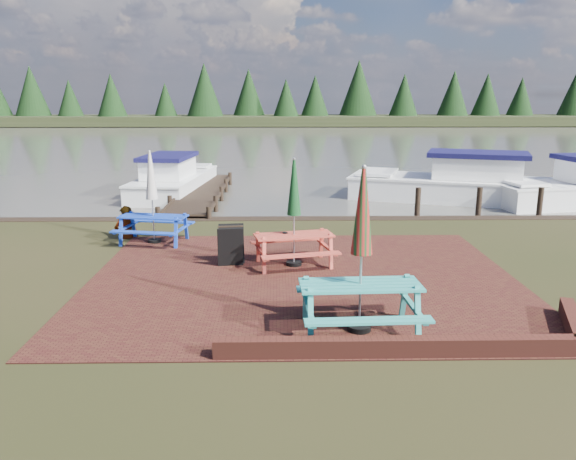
# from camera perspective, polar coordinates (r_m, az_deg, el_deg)

# --- Properties ---
(ground) EXTENTS (120.00, 120.00, 0.00)m
(ground) POSITION_cam_1_polar(r_m,az_deg,el_deg) (10.98, 1.80, -6.75)
(ground) COLOR black
(ground) RESTS_ON ground
(paving) EXTENTS (9.00, 7.50, 0.02)m
(paving) POSITION_cam_1_polar(r_m,az_deg,el_deg) (11.92, 1.56, -5.04)
(paving) COLOR #3D1713
(paving) RESTS_ON ground
(brick_wall) EXTENTS (6.21, 1.79, 0.30)m
(brick_wall) POSITION_cam_1_polar(r_m,az_deg,el_deg) (9.08, 16.49, -10.81)
(brick_wall) COLOR #4C1E16
(brick_wall) RESTS_ON ground
(water) EXTENTS (120.00, 60.00, 0.02)m
(water) POSITION_cam_1_polar(r_m,az_deg,el_deg) (47.44, -0.40, 8.97)
(water) COLOR #4C4A41
(water) RESTS_ON ground
(far_treeline) EXTENTS (120.00, 10.00, 8.10)m
(far_treeline) POSITION_cam_1_polar(r_m,az_deg,el_deg) (76.29, -0.66, 13.18)
(far_treeline) COLOR black
(far_treeline) RESTS_ON ground
(picnic_table_teal) EXTENTS (2.04, 1.83, 2.73)m
(picnic_table_teal) POSITION_cam_1_polar(r_m,az_deg,el_deg) (9.18, 7.39, -4.68)
(picnic_table_teal) COLOR teal
(picnic_table_teal) RESTS_ON ground
(picnic_table_red) EXTENTS (2.06, 1.91, 2.45)m
(picnic_table_red) POSITION_cam_1_polar(r_m,az_deg,el_deg) (12.64, 0.61, 0.06)
(picnic_table_red) COLOR #C34232
(picnic_table_red) RESTS_ON ground
(picnic_table_blue) EXTENTS (2.00, 1.85, 2.41)m
(picnic_table_blue) POSITION_cam_1_polar(r_m,az_deg,el_deg) (15.07, -13.57, 1.83)
(picnic_table_blue) COLOR #183EB6
(picnic_table_blue) RESTS_ON ground
(chalkboard) EXTENTS (0.60, 0.60, 0.93)m
(chalkboard) POSITION_cam_1_polar(r_m,az_deg,el_deg) (12.82, -5.82, -1.55)
(chalkboard) COLOR black
(chalkboard) RESTS_ON ground
(jetty) EXTENTS (1.76, 9.08, 1.00)m
(jetty) POSITION_cam_1_polar(r_m,az_deg,el_deg) (22.07, -8.78, 3.78)
(jetty) COLOR black
(jetty) RESTS_ON ground
(boat_jetty) EXTENTS (2.86, 6.62, 1.86)m
(boat_jetty) POSITION_cam_1_polar(r_m,az_deg,el_deg) (23.60, -11.54, 4.90)
(boat_jetty) COLOR white
(boat_jetty) RESTS_ON ground
(boat_near) EXTENTS (8.16, 5.09, 2.09)m
(boat_near) POSITION_cam_1_polar(r_m,az_deg,el_deg) (22.72, 16.68, 4.43)
(boat_near) COLOR white
(boat_near) RESTS_ON ground
(person) EXTENTS (0.75, 0.64, 1.75)m
(person) POSITION_cam_1_polar(r_m,az_deg,el_deg) (15.79, -16.24, 2.32)
(person) COLOR gray
(person) RESTS_ON ground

